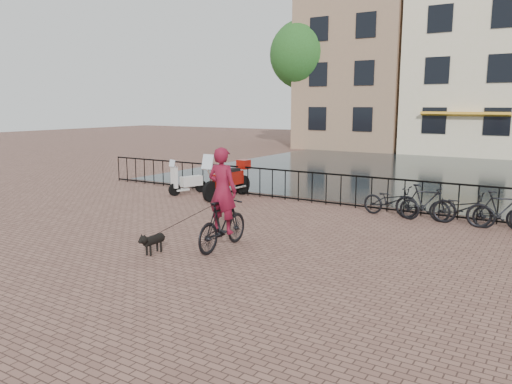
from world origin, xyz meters
The scene contains 14 objects.
ground centered at (0.00, 0.00, 0.00)m, with size 100.00×100.00×0.00m, color brown.
canal_water centered at (0.00, 17.30, 0.00)m, with size 20.00×20.00×0.00m, color black.
railing centered at (0.00, 8.00, 0.50)m, with size 20.00×0.05×1.02m.
canal_house_left centered at (-7.50, 30.00, 6.40)m, with size 7.50×9.00×12.80m.
canal_house_mid centered at (0.50, 30.00, 5.90)m, with size 8.00×9.50×11.80m.
tree_far_left centered at (-11.00, 27.00, 6.73)m, with size 5.04×5.04×9.27m.
cyclist centered at (-0.37, 2.20, 1.01)m, with size 0.86×1.96×2.65m.
dog centered at (-1.41, 1.10, 0.24)m, with size 0.25×0.73×0.49m.
motorcycle centered at (-3.84, 7.24, 0.81)m, with size 0.69×2.29×1.62m.
scooter centered at (-5.49, 7.11, 0.66)m, with size 0.81×1.47×1.31m.
parked_bike_0 centered at (1.80, 7.40, 0.45)m, with size 0.60×1.72×0.90m, color black.
parked_bike_1 centered at (2.75, 7.40, 0.50)m, with size 0.47×1.66×1.00m, color black.
parked_bike_2 centered at (3.70, 7.40, 0.45)m, with size 0.60×1.72×0.90m, color black.
parked_bike_3 centered at (4.65, 7.40, 0.50)m, with size 0.47×1.66×1.00m, color black.
Camera 1 is at (6.00, -6.49, 3.18)m, focal length 35.00 mm.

